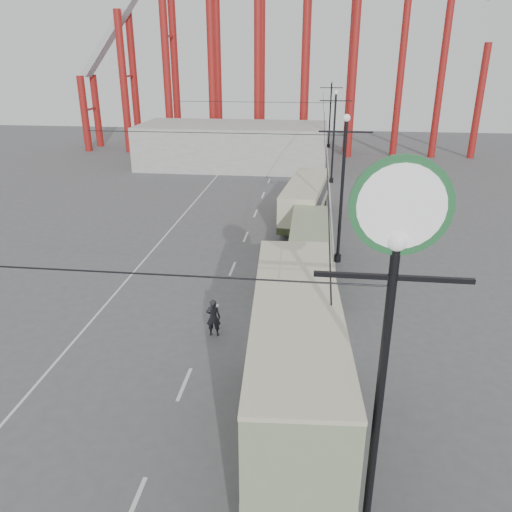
# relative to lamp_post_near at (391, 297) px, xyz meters

# --- Properties ---
(ground) EXTENTS (160.00, 160.00, 0.00)m
(ground) POSITION_rel_lamp_post_near_xyz_m (-5.60, 3.00, -7.86)
(ground) COLOR #505053
(ground) RESTS_ON ground
(road_markings) EXTENTS (12.52, 120.00, 0.01)m
(road_markings) POSITION_rel_lamp_post_near_xyz_m (-6.46, 22.70, -7.86)
(road_markings) COLOR silver
(road_markings) RESTS_ON ground
(lamp_post_near) EXTENTS (3.20, 0.44, 10.80)m
(lamp_post_near) POSITION_rel_lamp_post_near_xyz_m (0.00, 0.00, 0.00)
(lamp_post_near) COLOR black
(lamp_post_near) RESTS_ON ground
(lamp_post_mid) EXTENTS (3.20, 0.44, 9.32)m
(lamp_post_mid) POSITION_rel_lamp_post_near_xyz_m (0.00, 21.00, -3.18)
(lamp_post_mid) COLOR black
(lamp_post_mid) RESTS_ON ground
(lamp_post_far) EXTENTS (3.20, 0.44, 9.32)m
(lamp_post_far) POSITION_rel_lamp_post_near_xyz_m (0.00, 43.00, -3.18)
(lamp_post_far) COLOR black
(lamp_post_far) RESTS_ON ground
(lamp_post_distant) EXTENTS (3.20, 0.44, 9.32)m
(lamp_post_distant) POSITION_rel_lamp_post_near_xyz_m (0.00, 65.00, -3.18)
(lamp_post_distant) COLOR black
(lamp_post_distant) RESTS_ON ground
(fairground_shed) EXTENTS (22.00, 10.00, 5.00)m
(fairground_shed) POSITION_rel_lamp_post_near_xyz_m (-11.60, 50.00, -5.36)
(fairground_shed) COLOR #959691
(fairground_shed) RESTS_ON ground
(double_decker_bus) EXTENTS (3.30, 10.61, 5.62)m
(double_decker_bus) POSITION_rel_lamp_post_near_xyz_m (-2.03, 3.94, -4.71)
(double_decker_bus) COLOR #363F22
(double_decker_bus) RESTS_ON ground
(single_decker_green) EXTENTS (2.46, 10.38, 2.93)m
(single_decker_green) POSITION_rel_lamp_post_near_xyz_m (-1.81, 18.59, -6.21)
(single_decker_green) COLOR gray
(single_decker_green) RESTS_ON ground
(single_decker_cream) EXTENTS (3.78, 10.84, 3.30)m
(single_decker_cream) POSITION_rel_lamp_post_near_xyz_m (-2.37, 29.16, -6.00)
(single_decker_cream) COLOR beige
(single_decker_cream) RESTS_ON ground
(pedestrian) EXTENTS (0.72, 0.50, 1.89)m
(pedestrian) POSITION_rel_lamp_post_near_xyz_m (-6.17, 10.96, -6.92)
(pedestrian) COLOR black
(pedestrian) RESTS_ON ground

